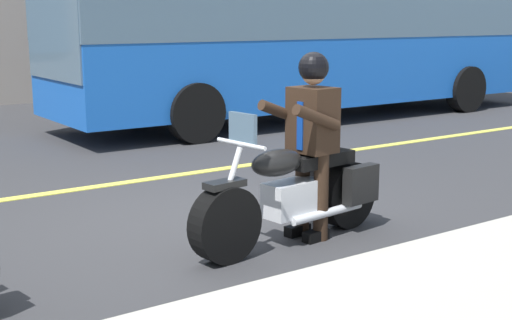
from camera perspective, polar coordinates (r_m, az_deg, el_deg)
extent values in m
plane|color=#333335|center=(7.28, -4.07, -4.87)|extent=(80.00, 80.00, 0.00)
cube|color=#E5DB4C|center=(9.00, -10.61, -1.82)|extent=(60.00, 0.16, 0.01)
cylinder|color=black|center=(5.97, -2.51, -5.23)|extent=(0.68, 0.28, 0.66)
cylinder|color=black|center=(7.02, 7.33, -2.76)|extent=(0.68, 0.28, 0.66)
cube|color=silver|center=(6.46, 2.98, -3.10)|extent=(0.59, 0.35, 0.32)
ellipsoid|color=black|center=(6.24, 1.71, -0.22)|extent=(0.59, 0.35, 0.24)
cube|color=black|center=(6.64, 5.15, 0.09)|extent=(0.73, 0.36, 0.12)
cube|color=black|center=(6.81, 8.48, -1.94)|extent=(0.41, 0.17, 0.36)
cube|color=black|center=(7.09, 5.75, -1.33)|extent=(0.41, 0.17, 0.36)
cylinder|color=silver|center=(5.91, -2.38, -2.69)|extent=(0.35, 0.09, 0.76)
cylinder|color=silver|center=(5.93, -1.22, 1.32)|extent=(0.11, 0.60, 0.04)
cube|color=black|center=(5.88, -2.54, -1.96)|extent=(0.38, 0.20, 0.06)
cylinder|color=silver|center=(6.61, 5.80, -4.26)|extent=(0.90, 0.19, 0.08)
cube|color=slate|center=(5.92, -1.08, 2.48)|extent=(0.08, 0.32, 0.28)
cylinder|color=black|center=(6.56, 5.27, -2.92)|extent=(0.14, 0.14, 0.84)
cube|color=black|center=(6.62, 4.86, -6.12)|extent=(0.27, 0.14, 0.10)
cylinder|color=black|center=(6.72, 3.77, -2.55)|extent=(0.14, 0.14, 0.84)
cube|color=black|center=(6.77, 3.37, -5.67)|extent=(0.27, 0.14, 0.10)
cube|color=black|center=(6.50, 4.61, 3.26)|extent=(0.37, 0.44, 0.60)
cube|color=navy|center=(6.39, 3.61, 2.77)|extent=(0.03, 0.07, 0.44)
cylinder|color=black|center=(6.21, 4.94, 3.43)|extent=(0.56, 0.17, 0.28)
cylinder|color=black|center=(6.52, 2.12, 3.84)|extent=(0.56, 0.17, 0.28)
sphere|color=tan|center=(6.45, 4.67, 7.04)|extent=(0.22, 0.22, 0.22)
sphere|color=black|center=(6.45, 4.68, 7.48)|extent=(0.28, 0.28, 0.28)
cube|color=blue|center=(14.59, 5.10, 10.39)|extent=(11.00, 2.50, 2.85)
cube|color=slate|center=(14.59, 5.13, 11.67)|extent=(11.04, 2.52, 0.90)
cube|color=slate|center=(11.85, -16.16, 10.83)|extent=(0.06, 2.40, 1.90)
cylinder|color=black|center=(11.64, -4.91, 3.82)|extent=(1.00, 0.30, 1.00)
cylinder|color=black|center=(13.76, -9.93, 4.88)|extent=(1.00, 0.30, 1.00)
cylinder|color=black|center=(16.12, 16.62, 5.52)|extent=(1.00, 0.30, 1.00)
cylinder|color=black|center=(17.71, 10.54, 6.30)|extent=(1.00, 0.30, 1.00)
cube|color=slate|center=(21.13, 1.74, 11.37)|extent=(1.10, 0.06, 1.60)
cube|color=slate|center=(18.47, -11.89, 11.12)|extent=(1.10, 0.06, 1.60)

